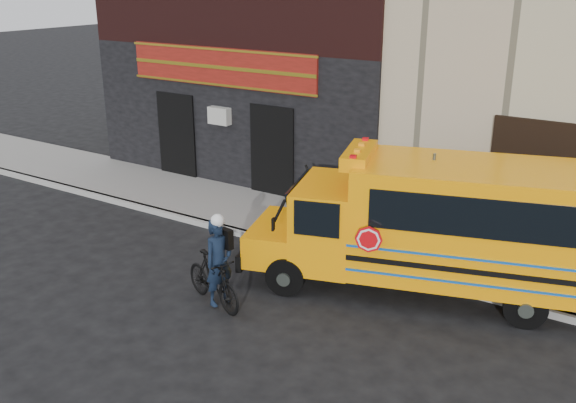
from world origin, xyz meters
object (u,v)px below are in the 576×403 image
at_px(school_bus, 435,223).
at_px(cyclist, 219,264).
at_px(sign_pole, 430,215).
at_px(bicycle, 213,280).

relative_size(school_bus, cyclist, 4.10).
relative_size(school_bus, sign_pole, 2.52).
height_order(sign_pole, bicycle, sign_pole).
relative_size(sign_pole, bicycle, 1.62).
xyz_separation_m(school_bus, cyclist, (-3.27, -2.81, -0.63)).
distance_m(sign_pole, cyclist, 4.33).
bearing_deg(sign_pole, cyclist, -136.31).
xyz_separation_m(bicycle, cyclist, (0.13, 0.05, 0.35)).
distance_m(school_bus, cyclist, 4.36).
xyz_separation_m(sign_pole, cyclist, (-3.09, -2.95, -0.71)).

